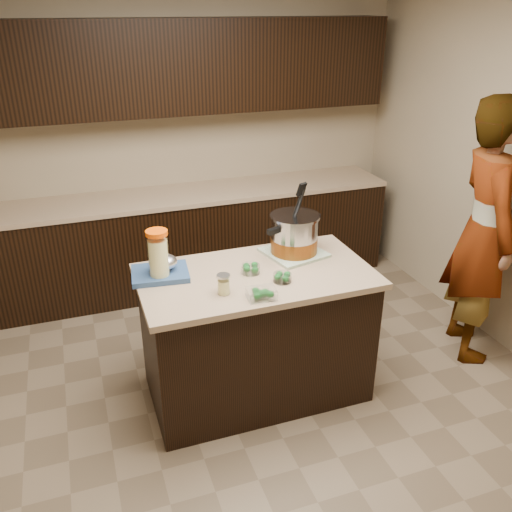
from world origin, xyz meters
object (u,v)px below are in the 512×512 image
Objects in this scene: stock_pot at (294,236)px; lemonade_pitcher at (159,258)px; island at (256,334)px; person at (484,233)px.

stock_pot is 1.47× the size of lemonade_pitcher.
stock_pot is at bearing 29.29° from island.
lemonade_pitcher is at bearing 168.94° from island.
lemonade_pitcher is (-0.91, -0.07, 0.02)m from stock_pot.
lemonade_pitcher is 0.17× the size of person.
lemonade_pitcher is at bearing 163.03° from stock_pot.
island is 4.58× the size of lemonade_pitcher.
lemonade_pitcher is 2.29m from person.
stock_pot is at bearing 4.69° from lemonade_pitcher.
island is 0.69m from stock_pot.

